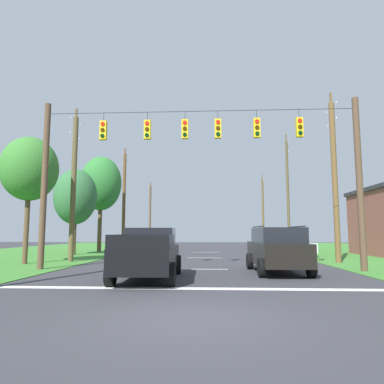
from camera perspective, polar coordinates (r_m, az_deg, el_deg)
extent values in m
plane|color=#333338|center=(7.70, -0.38, -19.83)|extent=(120.00, 120.00, 0.00)
cube|color=white|center=(11.56, 0.83, -15.36)|extent=(12.83, 0.45, 0.01)
cube|color=white|center=(17.51, 1.61, -12.39)|extent=(2.50, 0.15, 0.01)
cube|color=white|center=(25.26, 2.06, -10.62)|extent=(2.50, 0.15, 0.01)
cube|color=white|center=(32.65, 2.29, -9.72)|extent=(2.50, 0.15, 0.01)
cylinder|color=brown|center=(18.77, -22.82, 1.12)|extent=(0.30, 0.30, 8.24)
cylinder|color=brown|center=(18.28, 25.50, 1.44)|extent=(0.30, 0.30, 8.24)
cylinder|color=black|center=(17.77, 0.98, 12.95)|extent=(15.17, 0.02, 0.02)
cylinder|color=black|center=(18.47, -14.11, 11.69)|extent=(0.02, 0.02, 0.43)
cube|color=yellow|center=(18.26, -14.17, 9.64)|extent=(0.32, 0.24, 0.95)
cylinder|color=red|center=(18.22, -14.27, 10.65)|extent=(0.20, 0.04, 0.20)
cylinder|color=#352203|center=(18.13, -14.30, 9.74)|extent=(0.20, 0.04, 0.20)
cylinder|color=black|center=(18.05, -14.33, 8.83)|extent=(0.20, 0.04, 0.20)
cylinder|color=black|center=(17.96, -7.20, 12.07)|extent=(0.02, 0.02, 0.43)
cube|color=yellow|center=(17.75, -7.23, 9.97)|extent=(0.32, 0.24, 0.95)
cylinder|color=red|center=(17.70, -7.30, 11.01)|extent=(0.20, 0.04, 0.20)
cylinder|color=#352203|center=(17.62, -7.31, 10.08)|extent=(0.20, 0.04, 0.20)
cylinder|color=black|center=(17.53, -7.33, 9.14)|extent=(0.20, 0.04, 0.20)
cylinder|color=black|center=(17.73, -1.14, 12.27)|extent=(0.02, 0.02, 0.43)
cube|color=yellow|center=(17.52, -1.14, 10.14)|extent=(0.32, 0.24, 0.95)
cylinder|color=red|center=(17.48, -1.18, 11.19)|extent=(0.20, 0.04, 0.20)
cylinder|color=#352203|center=(17.39, -1.18, 10.25)|extent=(0.20, 0.04, 0.20)
cylinder|color=black|center=(17.30, -1.18, 9.30)|extent=(0.20, 0.04, 0.20)
cylinder|color=black|center=(17.69, 4.21, 12.33)|extent=(0.02, 0.02, 0.43)
cube|color=yellow|center=(17.48, 4.23, 10.19)|extent=(0.32, 0.24, 0.95)
cylinder|color=red|center=(17.44, 4.23, 11.25)|extent=(0.20, 0.04, 0.20)
cylinder|color=#352203|center=(17.35, 4.24, 10.31)|extent=(0.20, 0.04, 0.20)
cylinder|color=black|center=(17.26, 4.25, 9.36)|extent=(0.20, 0.04, 0.20)
cylinder|color=black|center=(17.83, 10.40, 12.27)|extent=(0.02, 0.02, 0.43)
cube|color=yellow|center=(17.62, 10.45, 10.15)|extent=(0.32, 0.24, 0.95)
cylinder|color=red|center=(17.58, 10.49, 11.20)|extent=(0.20, 0.04, 0.20)
cylinder|color=#352203|center=(17.49, 10.51, 10.26)|extent=(0.20, 0.04, 0.20)
cylinder|color=black|center=(17.40, 10.53, 9.32)|extent=(0.20, 0.04, 0.20)
cylinder|color=black|center=(18.20, 16.94, 12.05)|extent=(0.02, 0.02, 0.43)
cube|color=yellow|center=(18.00, 17.01, 9.97)|extent=(0.32, 0.24, 0.95)
cylinder|color=red|center=(17.95, 17.09, 11.00)|extent=(0.20, 0.04, 0.20)
cylinder|color=#352203|center=(17.87, 17.12, 10.08)|extent=(0.20, 0.04, 0.20)
cylinder|color=black|center=(17.78, 17.16, 9.16)|extent=(0.20, 0.04, 0.20)
cube|color=black|center=(13.78, -7.03, -10.47)|extent=(2.19, 5.47, 0.85)
cube|color=black|center=(14.39, -6.62, -7.22)|extent=(1.92, 1.96, 0.70)
cube|color=black|center=(12.59, -12.13, -7.78)|extent=(0.18, 2.38, 0.45)
cube|color=black|center=(12.31, -3.49, -7.94)|extent=(0.18, 2.38, 0.45)
cube|color=black|center=(11.13, -8.90, -8.01)|extent=(1.96, 0.17, 0.45)
cylinder|color=black|center=(15.78, -9.78, -11.48)|extent=(0.31, 0.81, 0.80)
cylinder|color=black|center=(15.54, -2.36, -11.65)|extent=(0.31, 0.81, 0.80)
cylinder|color=black|center=(12.21, -13.07, -12.85)|extent=(0.31, 0.81, 0.80)
cylinder|color=black|center=(11.89, -3.42, -13.18)|extent=(0.31, 0.81, 0.80)
cube|color=black|center=(16.26, 13.59, -9.64)|extent=(2.12, 4.87, 0.95)
cube|color=black|center=(16.09, 13.63, -6.82)|extent=(1.91, 3.26, 0.65)
cylinder|color=black|center=(15.92, 10.59, -5.55)|extent=(0.15, 2.72, 0.05)
cylinder|color=black|center=(16.29, 16.52, -5.41)|extent=(0.15, 2.72, 0.05)
cylinder|color=black|center=(17.72, 9.33, -11.01)|extent=(0.29, 0.77, 0.76)
cylinder|color=black|center=(18.10, 15.56, -10.77)|extent=(0.29, 0.77, 0.76)
cylinder|color=black|center=(14.51, 11.23, -11.96)|extent=(0.29, 0.77, 0.76)
cylinder|color=black|center=(14.97, 18.74, -11.57)|extent=(0.29, 0.77, 0.76)
cube|color=silver|center=(26.56, 14.66, -8.77)|extent=(4.43, 2.13, 0.70)
cube|color=black|center=(26.54, 14.62, -7.48)|extent=(2.22, 1.78, 0.50)
cylinder|color=black|center=(25.35, 12.12, -9.75)|extent=(0.66, 0.27, 0.64)
cylinder|color=black|center=(27.10, 11.22, -9.56)|extent=(0.66, 0.27, 0.64)
cylinder|color=black|center=(26.15, 18.26, -9.46)|extent=(0.66, 0.27, 0.64)
cylinder|color=black|center=(27.85, 17.01, -9.31)|extent=(0.66, 0.27, 0.64)
cylinder|color=brown|center=(22.71, 22.14, 1.65)|extent=(0.33, 0.33, 9.67)
cube|color=brown|center=(23.72, 21.66, 12.32)|extent=(0.12, 0.12, 2.15)
cylinder|color=#B2B7BC|center=(24.53, 20.99, 11.95)|extent=(0.08, 0.08, 0.12)
cylinder|color=#B2B7BC|center=(22.99, 22.34, 13.27)|extent=(0.08, 0.08, 0.12)
cube|color=brown|center=(23.45, 21.75, 10.23)|extent=(0.12, 0.12, 1.89)
cylinder|color=#B2B7BC|center=(24.17, 21.16, 10.00)|extent=(0.08, 0.08, 0.12)
cylinder|color=#B2B7BC|center=(22.80, 22.36, 11.06)|extent=(0.08, 0.08, 0.12)
cylinder|color=brown|center=(36.13, 15.28, -0.52)|extent=(0.26, 0.26, 10.92)
cube|color=brown|center=(36.99, 15.04, 7.29)|extent=(0.12, 0.12, 2.33)
cylinder|color=#B2B7BC|center=(37.90, 14.74, 7.14)|extent=(0.08, 0.08, 0.12)
cylinder|color=#B2B7BC|center=(36.14, 15.34, 7.83)|extent=(0.08, 0.08, 0.12)
cube|color=brown|center=(36.79, 15.08, 5.93)|extent=(0.12, 0.12, 2.00)
cylinder|color=#B2B7BC|center=(37.58, 14.82, 5.85)|extent=(0.08, 0.08, 0.12)
cylinder|color=#B2B7BC|center=(36.05, 15.34, 6.39)|extent=(0.08, 0.08, 0.12)
cylinder|color=brown|center=(50.52, 11.43, -3.21)|extent=(0.29, 0.29, 9.34)
cube|color=brown|center=(50.95, 11.32, 1.59)|extent=(0.12, 0.12, 2.24)
cylinder|color=#B2B7BC|center=(51.84, 11.18, 1.58)|extent=(0.08, 0.08, 0.12)
cylinder|color=#B2B7BC|center=(50.09, 11.47, 1.87)|extent=(0.08, 0.08, 0.12)
cylinder|color=brown|center=(23.14, -18.67, 0.63)|extent=(0.32, 0.32, 9.09)
cube|color=brown|center=(24.00, -18.30, 10.50)|extent=(0.12, 0.12, 1.95)
cylinder|color=#B2B7BC|center=(24.73, -17.62, 10.25)|extent=(0.08, 0.08, 0.12)
cylinder|color=#B2B7BC|center=(23.34, -18.99, 11.32)|extent=(0.08, 0.08, 0.12)
cube|color=brown|center=(23.75, -18.38, 8.42)|extent=(0.12, 0.12, 1.90)
cylinder|color=#B2B7BC|center=(24.47, -17.71, 8.24)|extent=(0.08, 0.08, 0.12)
cylinder|color=#B2B7BC|center=(23.10, -19.06, 9.18)|extent=(0.08, 0.08, 0.12)
cylinder|color=brown|center=(37.31, -10.98, -1.46)|extent=(0.34, 0.34, 10.10)
cube|color=brown|center=(38.00, -10.82, 5.55)|extent=(0.12, 0.12, 2.02)
cylinder|color=#B2B7BC|center=(38.79, -10.53, 5.47)|extent=(0.08, 0.08, 0.12)
cylinder|color=#B2B7BC|center=(37.26, -11.12, 5.98)|extent=(0.08, 0.08, 0.12)
cube|color=brown|center=(37.82, -10.85, 4.21)|extent=(0.12, 0.12, 1.91)
cylinder|color=#B2B7BC|center=(38.57, -10.58, 4.18)|extent=(0.08, 0.08, 0.12)
cylinder|color=#B2B7BC|center=(37.12, -11.13, 4.61)|extent=(0.08, 0.08, 0.12)
cylinder|color=brown|center=(51.05, -6.83, -3.72)|extent=(0.32, 0.32, 8.63)
cube|color=brown|center=(51.39, -6.77, 0.64)|extent=(0.12, 0.12, 1.88)
cylinder|color=#B2B7BC|center=(52.14, -6.63, 0.67)|extent=(0.08, 0.08, 0.12)
cylinder|color=#B2B7BC|center=(50.67, -6.92, 0.89)|extent=(0.08, 0.08, 0.12)
cube|color=brown|center=(51.29, -6.79, -0.35)|extent=(0.12, 0.12, 2.29)
cylinder|color=#B2B7BC|center=(52.20, -6.62, -0.33)|extent=(0.08, 0.08, 0.12)
cylinder|color=#B2B7BC|center=(50.40, -6.96, -0.10)|extent=(0.08, 0.08, 0.12)
cylinder|color=brown|center=(33.89, -14.73, -5.18)|extent=(0.38, 0.38, 4.99)
ellipsoid|color=#2C7330|center=(34.20, -14.53, 1.36)|extent=(3.81, 3.81, 5.09)
cylinder|color=brown|center=(22.13, -25.23, -4.84)|extent=(0.28, 0.28, 4.42)
ellipsoid|color=#35742D|center=(22.43, -24.82, 3.44)|extent=(3.22, 3.22, 3.71)
cylinder|color=brown|center=(30.03, -18.58, -6.36)|extent=(0.35, 0.35, 3.45)
ellipsoid|color=#2F6338|center=(30.17, -18.37, -0.71)|extent=(3.43, 3.43, 4.53)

